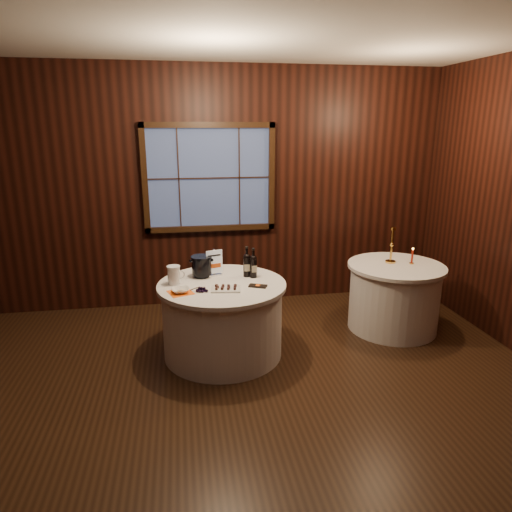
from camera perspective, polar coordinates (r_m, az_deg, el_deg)
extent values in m
plane|color=black|center=(4.00, -2.64, -18.68)|extent=(6.00, 6.00, 0.00)
cube|color=black|center=(5.84, -5.83, 8.26)|extent=(6.00, 0.02, 3.00)
cube|color=#3B4C7D|center=(5.79, -5.86, 9.69)|extent=(1.50, 0.01, 1.20)
cylinder|color=silver|center=(4.70, -4.19, -8.08)|extent=(1.20, 1.20, 0.73)
cylinder|color=silver|center=(4.55, -4.29, -3.65)|extent=(1.28, 1.28, 0.04)
cylinder|color=silver|center=(5.49, 16.82, -5.09)|extent=(1.00, 1.00, 0.73)
cylinder|color=silver|center=(5.37, 17.15, -1.26)|extent=(1.08, 1.08, 0.04)
cube|color=silver|center=(4.79, -5.23, -2.33)|extent=(0.17, 0.12, 0.01)
cube|color=silver|center=(4.75, -5.27, -0.70)|extent=(0.02, 0.02, 0.27)
cube|color=silver|center=(4.73, -5.26, -0.74)|extent=(0.17, 0.06, 0.25)
cylinder|color=black|center=(4.71, -1.15, -1.36)|extent=(0.08, 0.08, 0.21)
sphere|color=black|center=(4.68, -1.16, -0.16)|extent=(0.08, 0.08, 0.08)
cylinder|color=black|center=(4.66, -1.16, 0.50)|extent=(0.03, 0.03, 0.09)
cylinder|color=black|center=(4.65, -1.16, 1.05)|extent=(0.03, 0.03, 0.02)
cube|color=beige|center=(4.67, -1.08, -1.50)|extent=(0.06, 0.01, 0.07)
cylinder|color=black|center=(4.68, -0.34, -1.52)|extent=(0.07, 0.07, 0.20)
sphere|color=black|center=(4.65, -0.34, -0.34)|extent=(0.07, 0.07, 0.07)
cylinder|color=black|center=(4.63, -0.34, 0.31)|extent=(0.03, 0.03, 0.09)
cylinder|color=black|center=(4.62, -0.35, 0.85)|extent=(0.03, 0.03, 0.02)
cube|color=beige|center=(4.64, -0.27, -1.65)|extent=(0.05, 0.01, 0.07)
cylinder|color=black|center=(4.76, -6.77, -2.42)|extent=(0.16, 0.16, 0.03)
cylinder|color=black|center=(4.73, -6.81, -1.26)|extent=(0.20, 0.20, 0.17)
cylinder|color=black|center=(4.70, -6.85, -0.13)|extent=(0.22, 0.22, 0.02)
cube|color=silver|center=(4.36, -3.80, -4.14)|extent=(0.30, 0.22, 0.02)
cube|color=black|center=(4.44, 0.23, -3.76)|extent=(0.19, 0.15, 0.01)
cylinder|color=#382C14|center=(4.34, -7.81, -4.14)|extent=(0.07, 0.04, 0.04)
cylinder|color=silver|center=(4.55, -10.24, -2.43)|extent=(0.12, 0.12, 0.18)
cylinder|color=silver|center=(4.52, -10.30, -1.31)|extent=(0.13, 0.13, 0.01)
torus|color=silver|center=(4.55, -9.47, -2.29)|extent=(0.09, 0.01, 0.09)
cube|color=orange|center=(4.34, -9.41, -4.53)|extent=(0.27, 0.27, 0.00)
imported|color=silver|center=(4.33, -9.42, -4.25)|extent=(0.18, 0.18, 0.04)
cylinder|color=gold|center=(5.43, 16.44, -0.68)|extent=(0.12, 0.12, 0.02)
cylinder|color=gold|center=(5.38, 16.60, 1.26)|extent=(0.03, 0.03, 0.36)
cylinder|color=gold|center=(5.34, 16.77, 3.29)|extent=(0.06, 0.06, 0.03)
cylinder|color=gold|center=(5.45, 18.87, -0.87)|extent=(0.05, 0.05, 0.01)
cylinder|color=#AE1F0D|center=(5.43, 18.95, -0.04)|extent=(0.02, 0.02, 0.15)
sphere|color=#FFB23F|center=(5.41, 19.03, 0.86)|extent=(0.02, 0.02, 0.02)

